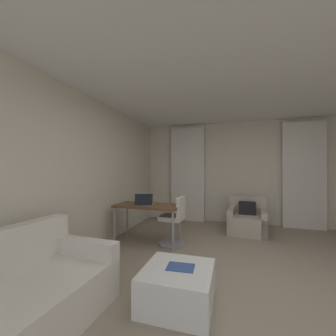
% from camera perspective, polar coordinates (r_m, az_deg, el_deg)
% --- Properties ---
extents(ground_plane, '(12.00, 12.00, 0.00)m').
position_cam_1_polar(ground_plane, '(3.02, 22.13, -27.61)').
color(ground_plane, gray).
extents(wall_window, '(5.12, 0.06, 2.60)m').
position_cam_1_polar(wall_window, '(5.71, 19.23, -1.17)').
color(wall_window, beige).
rests_on(wall_window, ground).
extents(wall_left, '(0.06, 6.12, 2.60)m').
position_cam_1_polar(wall_left, '(3.51, -23.73, -1.71)').
color(wall_left, beige).
rests_on(wall_left, ground).
extents(ceiling, '(5.12, 6.12, 0.06)m').
position_cam_1_polar(ceiling, '(2.96, 22.02, 24.53)').
color(ceiling, white).
rests_on(ceiling, wall_left).
extents(curtain_left_panel, '(0.90, 0.06, 2.50)m').
position_cam_1_polar(curtain_left_panel, '(5.69, 5.31, -1.69)').
color(curtain_left_panel, silver).
rests_on(curtain_left_panel, ground).
extents(curtain_right_panel, '(0.90, 0.06, 2.50)m').
position_cam_1_polar(curtain_right_panel, '(5.81, 32.98, -1.61)').
color(curtain_right_panel, silver).
rests_on(curtain_right_panel, ground).
extents(armchair, '(0.84, 0.86, 0.76)m').
position_cam_1_polar(armchair, '(5.03, 20.73, -13.24)').
color(armchair, '#B2A899').
rests_on(armchair, ground).
extents(desk, '(1.20, 0.59, 0.73)m').
position_cam_1_polar(desk, '(4.00, -5.51, -10.83)').
color(desk, brown).
rests_on(desk, ground).
extents(desk_chair, '(0.48, 0.48, 0.88)m').
position_cam_1_polar(desk_chair, '(3.96, 1.66, -14.87)').
color(desk_chair, gray).
rests_on(desk_chair, ground).
extents(laptop, '(0.37, 0.32, 0.22)m').
position_cam_1_polar(laptop, '(3.89, -6.48, -9.42)').
color(laptop, '#ADADB2').
rests_on(laptop, desk).
extents(coffee_table, '(0.70, 0.71, 0.37)m').
position_cam_1_polar(coffee_table, '(2.48, 2.66, -29.39)').
color(coffee_table, white).
rests_on(coffee_table, ground).
extents(magazine_open, '(0.29, 0.22, 0.01)m').
position_cam_1_polar(magazine_open, '(2.40, 3.43, -25.30)').
color(magazine_open, '#335193').
rests_on(magazine_open, coffee_table).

